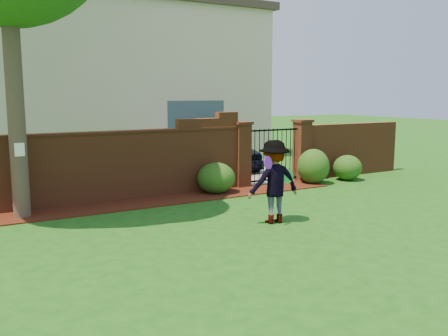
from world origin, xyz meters
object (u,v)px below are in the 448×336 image
car (225,150)px  man (275,182)px  frisbee_green (287,176)px  frisbee_purple (268,163)px

car → man: man is taller
man → frisbee_green: 0.28m
man → frisbee_purple: 0.61m
man → frisbee_purple: (-0.33, -0.23, 0.46)m
car → frisbee_purple: 7.87m
frisbee_green → car: bearing=69.5°
frisbee_purple → frisbee_green: (0.57, 0.13, -0.34)m
car → frisbee_purple: bearing=-107.6°
car → frisbee_green: 7.51m
car → man: size_ratio=2.34×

